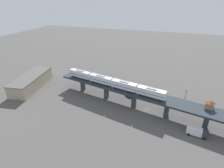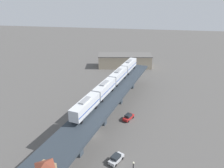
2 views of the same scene
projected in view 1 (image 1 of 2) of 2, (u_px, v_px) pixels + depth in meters
name	position (u px, v px, depth m)	size (l,w,h in m)	color
ground_plane	(147.00, 109.00, 78.46)	(400.00, 400.00, 0.00)	#514F4C
elevated_viaduct	(149.00, 97.00, 75.50)	(27.21, 91.75, 7.44)	#283039
subway_train	(112.00, 82.00, 80.82)	(13.02, 49.31, 4.45)	silver
signal_hut	(210.00, 104.00, 65.60)	(3.82, 3.82, 3.40)	#8C7251
street_car_red	(129.00, 95.00, 88.40)	(3.49, 4.75, 1.89)	#AD1E1E
street_car_silver	(169.00, 102.00, 82.04)	(3.54, 4.74, 1.89)	#B7BABF
delivery_truck	(197.00, 132.00, 63.00)	(3.11, 7.42, 3.20)	#333338
street_lamp	(186.00, 94.00, 82.38)	(0.44, 0.44, 6.94)	black
warehouse_building	(32.00, 82.00, 96.30)	(29.82, 14.64, 6.80)	tan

